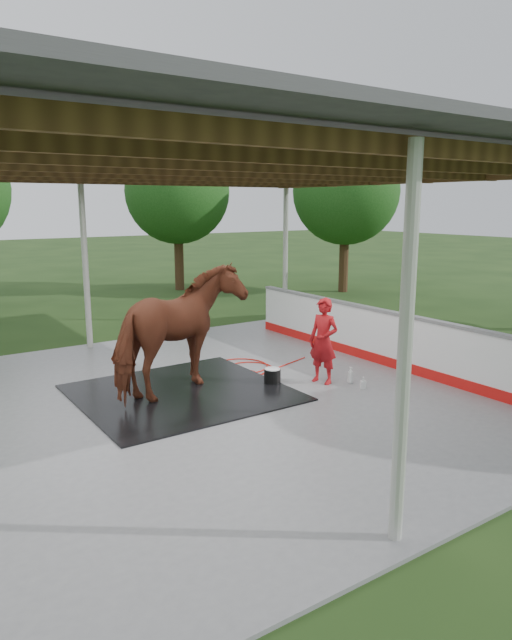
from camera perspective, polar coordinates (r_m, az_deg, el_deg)
ground at (r=9.73m, az=-7.44°, el=-8.61°), size 100.00×100.00×0.00m
concrete_slab at (r=9.72m, az=-7.45°, el=-8.47°), size 12.00×10.00×0.05m
pavilion_structure at (r=9.16m, az=-8.11°, el=15.38°), size 12.60×10.60×4.05m
dasher_board at (r=12.22m, az=12.09°, el=-1.68°), size 0.16×8.00×1.15m
tree_belt at (r=10.09m, az=-8.83°, el=13.99°), size 28.00×28.00×5.80m
rubber_mat at (r=10.23m, az=-7.42°, el=-7.20°), size 3.50×3.28×0.03m
horse at (r=9.93m, az=-7.59°, el=-1.09°), size 2.87×2.13×2.21m
handler at (r=10.61m, az=6.76°, el=-2.09°), size 0.54×0.67×1.60m
wash_bucket at (r=10.64m, az=1.65°, el=-5.59°), size 0.31×0.31×0.29m
soap_bottle_a at (r=10.80m, az=9.40°, el=-5.46°), size 0.13×0.13×0.31m
soap_bottle_b at (r=10.55m, az=10.67°, el=-6.18°), size 0.14×0.14×0.22m
hose_coil at (r=11.57m, az=-1.28°, el=-4.89°), size 2.30×1.48×0.02m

